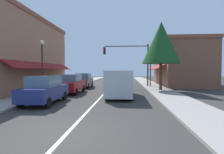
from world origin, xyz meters
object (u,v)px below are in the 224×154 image
at_px(parked_car_third_left, 84,80).
at_px(street_lamp_right_mid, 150,64).
at_px(parked_car_second_left, 71,84).
at_px(traffic_signal_mast_arm, 132,57).
at_px(parked_car_nearest_left, 45,90).
at_px(van_in_lane, 120,83).
at_px(street_lamp_left_near, 42,58).
at_px(tree_right_near, 161,43).

height_order(parked_car_third_left, street_lamp_right_mid, street_lamp_right_mid).
relative_size(parked_car_second_left, traffic_signal_mast_arm, 0.70).
height_order(traffic_signal_mast_arm, street_lamp_right_mid, traffic_signal_mast_arm).
relative_size(parked_car_nearest_left, traffic_signal_mast_arm, 0.70).
xyz_separation_m(traffic_signal_mast_arm, street_lamp_right_mid, (2.31, -0.74, -0.93)).
distance_m(parked_car_nearest_left, van_in_lane, 5.69).
relative_size(van_in_lane, traffic_signal_mast_arm, 0.89).
distance_m(parked_car_nearest_left, parked_car_third_left, 10.31).
bearing_deg(street_lamp_left_near, parked_car_nearest_left, -61.58).
xyz_separation_m(parked_car_second_left, street_lamp_right_mid, (8.08, 6.28, 2.02)).
height_order(parked_car_nearest_left, parked_car_third_left, same).
relative_size(traffic_signal_mast_arm, street_lamp_right_mid, 1.39).
bearing_deg(parked_car_second_left, van_in_lane, -21.39).
relative_size(parked_car_nearest_left, van_in_lane, 0.79).
distance_m(parked_car_nearest_left, traffic_signal_mast_arm, 13.69).
distance_m(parked_car_third_left, street_lamp_left_near, 7.32).
distance_m(parked_car_nearest_left, street_lamp_left_near, 4.71).
relative_size(parked_car_nearest_left, street_lamp_right_mid, 0.97).
xyz_separation_m(van_in_lane, street_lamp_left_near, (-6.64, 0.40, 2.02)).
bearing_deg(street_lamp_right_mid, parked_car_nearest_left, -126.11).
bearing_deg(parked_car_second_left, parked_car_third_left, 91.38).
distance_m(parked_car_second_left, van_in_lane, 4.88).
distance_m(parked_car_nearest_left, tree_right_near, 12.16).
height_order(parked_car_nearest_left, traffic_signal_mast_arm, traffic_signal_mast_arm).
bearing_deg(parked_car_second_left, street_lamp_left_near, -147.41).
height_order(van_in_lane, street_lamp_right_mid, street_lamp_right_mid).
bearing_deg(parked_car_nearest_left, tree_right_near, 39.55).
xyz_separation_m(parked_car_third_left, street_lamp_left_near, (-1.92, -6.69, 2.28)).
relative_size(parked_car_third_left, traffic_signal_mast_arm, 0.71).
height_order(traffic_signal_mast_arm, tree_right_near, tree_right_near).
height_order(parked_car_nearest_left, street_lamp_left_near, street_lamp_left_near).
height_order(parked_car_third_left, traffic_signal_mast_arm, traffic_signal_mast_arm).
bearing_deg(street_lamp_left_near, parked_car_third_left, 73.96).
distance_m(parked_car_third_left, tree_right_near, 10.07).
bearing_deg(parked_car_third_left, street_lamp_left_near, -107.69).
xyz_separation_m(parked_car_second_left, traffic_signal_mast_arm, (5.78, 7.02, 2.95)).
relative_size(parked_car_third_left, van_in_lane, 0.80).
xyz_separation_m(street_lamp_left_near, tree_right_near, (10.68, 3.82, 1.77)).
height_order(parked_car_second_left, street_lamp_left_near, street_lamp_left_near).
distance_m(traffic_signal_mast_arm, tree_right_near, 5.47).
relative_size(parked_car_third_left, street_lamp_right_mid, 0.98).
xyz_separation_m(parked_car_nearest_left, van_in_lane, (4.68, 3.22, 0.27)).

